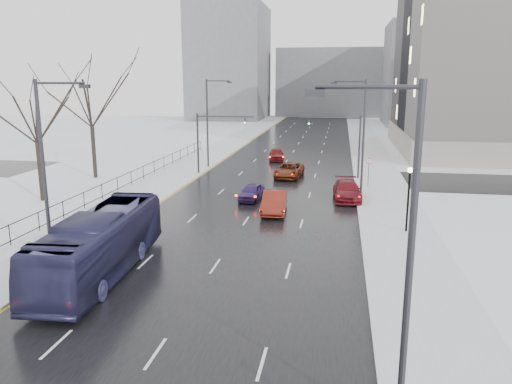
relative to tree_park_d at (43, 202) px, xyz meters
The scene contains 25 objects.
road 31.51m from the tree_park_d, 55.60° to the left, with size 16.00×150.00×0.04m, color black.
cross_road 22.65m from the tree_park_d, 38.19° to the left, with size 130.00×10.00×0.04m, color black.
sidewalk_left 27.01m from the tree_park_d, 74.32° to the left, with size 5.00×150.00×0.16m, color silver.
sidewalk_right 38.43m from the tree_park_d, 42.57° to the left, with size 5.00×150.00×0.16m, color silver.
park_strip 26.09m from the tree_park_d, 94.84° to the left, with size 14.00×150.00×0.12m, color white.
tree_park_d is the anchor object (origin of this frame).
tree_park_e 10.01m from the tree_park_d, 92.29° to the left, with size 9.45×9.45×13.50m, color black, non-canonical shape.
iron_fence 6.31m from the tree_park_d, 39.81° to the right, with size 0.06×70.00×1.30m.
streetlight_r_near 35.80m from the tree_park_d, 42.75° to the right, with size 2.95×0.25×10.00m.
streetlight_r_mid 27.24m from the tree_park_d, 13.01° to the left, with size 2.95×0.25×10.00m.
streetlight_l_near 17.90m from the tree_park_d, 55.47° to the right, with size 2.95×0.25×10.00m.
streetlight_l_far 21.17m from the tree_park_d, 61.85° to the left, with size 2.95×0.25×10.00m.
lamppost_r_mid 29.23m from the tree_park_d, ahead, with size 0.36×0.36×4.28m.
mast_signal_right 29.05m from the tree_park_d, 29.12° to the left, with size 6.10×0.33×6.50m.
mast_signal_left 17.96m from the tree_park_d, 53.20° to the left, with size 6.10×0.33×6.50m.
no_uturn_sign 28.88m from the tree_park_d, 20.32° to the left, with size 0.60×0.06×2.70m.
bldg_far_right 93.70m from the tree_park_d, 60.51° to the left, with size 24.00×20.00×22.00m, color slate.
bldg_far_left 92.17m from the tree_park_d, 92.64° to the left, with size 18.00×22.00×28.00m, color slate.
bldg_far_center 108.59m from the tree_park_d, 78.38° to the left, with size 30.00×18.00×18.00m, color slate.
bus 18.77m from the tree_park_d, 48.89° to the right, with size 2.79×11.92×3.32m, color #29284F.
sedan_center_near 17.43m from the tree_park_d, 11.25° to the left, with size 1.59×3.96×1.35m, color navy.
sedan_right_near 19.53m from the tree_park_d, ahead, with size 1.74×4.99×1.64m, color maroon.
sedan_right_cross 23.58m from the tree_park_d, 35.55° to the left, with size 2.48×5.38×1.50m, color #602410.
sedan_right_far 25.48m from the tree_park_d, 10.94° to the left, with size 2.22×5.46×1.58m, color maroon.
sedan_center_far 29.56m from the tree_park_d, 56.16° to the left, with size 1.79×4.45×1.51m, color maroon.
Camera 1 is at (6.47, -2.86, 9.99)m, focal length 35.00 mm.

